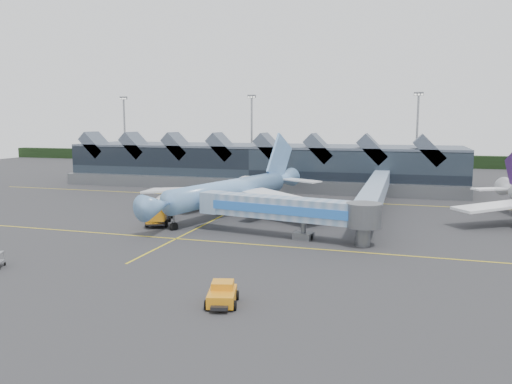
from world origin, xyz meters
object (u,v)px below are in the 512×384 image
(main_airliner, at_px, (235,190))
(pushback_tug, at_px, (222,295))
(fuel_truck, at_px, (160,209))
(jet_bridge, at_px, (296,210))

(main_airliner, distance_m, pushback_tug, 41.37)
(main_airliner, xyz_separation_m, fuel_truck, (-8.23, -10.30, -1.86))
(fuel_truck, bearing_deg, jet_bridge, -31.56)
(fuel_truck, bearing_deg, main_airliner, 30.92)
(main_airliner, height_order, pushback_tug, main_airliner)
(main_airliner, xyz_separation_m, pushback_tug, (12.67, -39.26, -3.06))
(main_airliner, height_order, fuel_truck, main_airliner)
(main_airliner, distance_m, jet_bridge, 19.73)
(jet_bridge, xyz_separation_m, fuel_truck, (-21.57, 4.24, -1.64))
(jet_bridge, distance_m, pushback_tug, 24.89)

